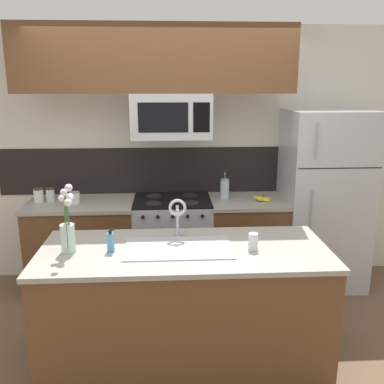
{
  "coord_description": "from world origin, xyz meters",
  "views": [
    {
      "loc": [
        -0.04,
        -3.17,
        2.06
      ],
      "look_at": [
        0.16,
        0.27,
        1.16
      ],
      "focal_mm": 40.0,
      "sensor_mm": 36.0,
      "label": 1
    }
  ],
  "objects_px": {
    "stove_range": "(173,243)",
    "drinking_glass": "(253,242)",
    "microwave": "(171,116)",
    "storage_jar_short": "(75,198)",
    "flower_vase": "(68,230)",
    "storage_jar_tall": "(39,195)",
    "banana_bunch": "(262,199)",
    "refrigerator": "(323,199)",
    "french_press": "(225,189)",
    "sink_faucet": "(178,213)",
    "dish_soap_bottle": "(111,242)",
    "storage_jar_medium": "(50,195)"
  },
  "relations": [
    {
      "from": "stove_range",
      "to": "sink_faucet",
      "type": "distance_m",
      "value": 1.22
    },
    {
      "from": "storage_jar_short",
      "to": "drinking_glass",
      "type": "xyz_separation_m",
      "value": [
        1.49,
        -1.28,
        0.01
      ]
    },
    {
      "from": "storage_jar_short",
      "to": "flower_vase",
      "type": "relative_size",
      "value": 0.23
    },
    {
      "from": "dish_soap_bottle",
      "to": "banana_bunch",
      "type": "bearing_deg",
      "value": 42.36
    },
    {
      "from": "banana_bunch",
      "to": "flower_vase",
      "type": "height_order",
      "value": "flower_vase"
    },
    {
      "from": "stove_range",
      "to": "french_press",
      "type": "height_order",
      "value": "french_press"
    },
    {
      "from": "stove_range",
      "to": "french_press",
      "type": "bearing_deg",
      "value": 6.48
    },
    {
      "from": "drinking_glass",
      "to": "storage_jar_short",
      "type": "bearing_deg",
      "value": 139.38
    },
    {
      "from": "refrigerator",
      "to": "flower_vase",
      "type": "xyz_separation_m",
      "value": [
        -2.26,
        -1.29,
        0.17
      ]
    },
    {
      "from": "storage_jar_tall",
      "to": "storage_jar_short",
      "type": "distance_m",
      "value": 0.36
    },
    {
      "from": "stove_range",
      "to": "storage_jar_tall",
      "type": "height_order",
      "value": "storage_jar_tall"
    },
    {
      "from": "storage_jar_medium",
      "to": "french_press",
      "type": "distance_m",
      "value": 1.72
    },
    {
      "from": "storage_jar_tall",
      "to": "banana_bunch",
      "type": "xyz_separation_m",
      "value": [
        2.19,
        -0.1,
        -0.05
      ]
    },
    {
      "from": "dish_soap_bottle",
      "to": "french_press",
      "type": "bearing_deg",
      "value": 53.98
    },
    {
      "from": "microwave",
      "to": "storage_jar_tall",
      "type": "distance_m",
      "value": 1.51
    },
    {
      "from": "storage_jar_tall",
      "to": "sink_faucet",
      "type": "bearing_deg",
      "value": -38.76
    },
    {
      "from": "refrigerator",
      "to": "storage_jar_medium",
      "type": "distance_m",
      "value": 2.72
    },
    {
      "from": "storage_jar_medium",
      "to": "french_press",
      "type": "xyz_separation_m",
      "value": [
        1.72,
        0.02,
        0.03
      ]
    },
    {
      "from": "banana_bunch",
      "to": "sink_faucet",
      "type": "distance_m",
      "value": 1.31
    },
    {
      "from": "sink_faucet",
      "to": "dish_soap_bottle",
      "type": "height_order",
      "value": "sink_faucet"
    },
    {
      "from": "banana_bunch",
      "to": "french_press",
      "type": "xyz_separation_m",
      "value": [
        -0.36,
        0.12,
        0.08
      ]
    },
    {
      "from": "microwave",
      "to": "banana_bunch",
      "type": "bearing_deg",
      "value": -2.61
    },
    {
      "from": "storage_jar_short",
      "to": "banana_bunch",
      "type": "distance_m",
      "value": 1.83
    },
    {
      "from": "storage_jar_tall",
      "to": "storage_jar_short",
      "type": "relative_size",
      "value": 1.26
    },
    {
      "from": "refrigerator",
      "to": "french_press",
      "type": "distance_m",
      "value": 1.01
    },
    {
      "from": "storage_jar_medium",
      "to": "dish_soap_bottle",
      "type": "xyz_separation_m",
      "value": [
        0.75,
        -1.31,
        -0.0
      ]
    },
    {
      "from": "sink_faucet",
      "to": "storage_jar_short",
      "type": "bearing_deg",
      "value": 133.99
    },
    {
      "from": "microwave",
      "to": "storage_jar_short",
      "type": "height_order",
      "value": "microwave"
    },
    {
      "from": "storage_jar_medium",
      "to": "dish_soap_bottle",
      "type": "distance_m",
      "value": 1.51
    },
    {
      "from": "french_press",
      "to": "sink_faucet",
      "type": "relative_size",
      "value": 0.87
    },
    {
      "from": "stove_range",
      "to": "drinking_glass",
      "type": "relative_size",
      "value": 7.69
    },
    {
      "from": "stove_range",
      "to": "sink_faucet",
      "type": "xyz_separation_m",
      "value": [
        0.03,
        -1.03,
        0.65
      ]
    },
    {
      "from": "stove_range",
      "to": "storage_jar_medium",
      "type": "distance_m",
      "value": 1.3
    },
    {
      "from": "microwave",
      "to": "drinking_glass",
      "type": "height_order",
      "value": "microwave"
    },
    {
      "from": "stove_range",
      "to": "storage_jar_tall",
      "type": "xyz_separation_m",
      "value": [
        -1.3,
        0.04,
        0.52
      ]
    },
    {
      "from": "banana_bunch",
      "to": "dish_soap_bottle",
      "type": "relative_size",
      "value": 1.14
    },
    {
      "from": "stove_range",
      "to": "dish_soap_bottle",
      "type": "bearing_deg",
      "value": -109.13
    },
    {
      "from": "refrigerator",
      "to": "storage_jar_short",
      "type": "xyz_separation_m",
      "value": [
        -2.47,
        -0.04,
        0.07
      ]
    },
    {
      "from": "refrigerator",
      "to": "storage_jar_medium",
      "type": "bearing_deg",
      "value": 179.63
    },
    {
      "from": "banana_bunch",
      "to": "flower_vase",
      "type": "xyz_separation_m",
      "value": [
        -1.62,
        -1.2,
        0.14
      ]
    },
    {
      "from": "drinking_glass",
      "to": "refrigerator",
      "type": "bearing_deg",
      "value": 53.48
    },
    {
      "from": "stove_range",
      "to": "microwave",
      "type": "bearing_deg",
      "value": -89.84
    },
    {
      "from": "storage_jar_tall",
      "to": "banana_bunch",
      "type": "relative_size",
      "value": 0.73
    },
    {
      "from": "refrigerator",
      "to": "storage_jar_short",
      "type": "bearing_deg",
      "value": -178.97
    },
    {
      "from": "french_press",
      "to": "dish_soap_bottle",
      "type": "distance_m",
      "value": 1.65
    },
    {
      "from": "microwave",
      "to": "banana_bunch",
      "type": "distance_m",
      "value": 1.2
    },
    {
      "from": "banana_bunch",
      "to": "storage_jar_tall",
      "type": "bearing_deg",
      "value": 177.44
    },
    {
      "from": "banana_bunch",
      "to": "french_press",
      "type": "relative_size",
      "value": 0.71
    },
    {
      "from": "banana_bunch",
      "to": "drinking_glass",
      "type": "xyz_separation_m",
      "value": [
        -0.34,
        -1.24,
        0.04
      ]
    },
    {
      "from": "refrigerator",
      "to": "sink_faucet",
      "type": "xyz_separation_m",
      "value": [
        -1.5,
        -1.05,
        0.21
      ]
    }
  ]
}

